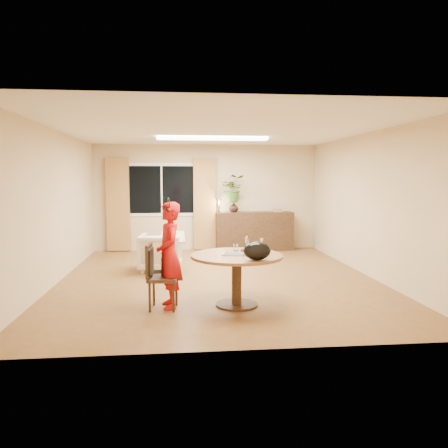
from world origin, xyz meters
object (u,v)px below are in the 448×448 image
(dining_table, at_px, (237,266))
(sideboard, at_px, (254,231))
(dining_chair, at_px, (163,277))
(child, at_px, (169,255))
(armchair, at_px, (161,252))

(dining_table, relative_size, sideboard, 0.67)
(dining_chair, bearing_deg, child, 42.11)
(dining_chair, height_order, child, child)
(armchair, height_order, sideboard, sideboard)
(dining_chair, height_order, armchair, dining_chair)
(dining_chair, distance_m, sideboard, 5.14)
(dining_table, height_order, armchair, dining_table)
(dining_table, height_order, dining_chair, dining_chair)
(dining_chair, xyz_separation_m, child, (0.08, 0.06, 0.28))
(armchair, distance_m, sideboard, 3.11)
(armchair, relative_size, sideboard, 0.42)
(child, bearing_deg, sideboard, 146.13)
(dining_table, distance_m, sideboard, 4.79)
(armchair, xyz_separation_m, sideboard, (2.20, 2.19, 0.12))
(dining_table, relative_size, child, 0.87)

